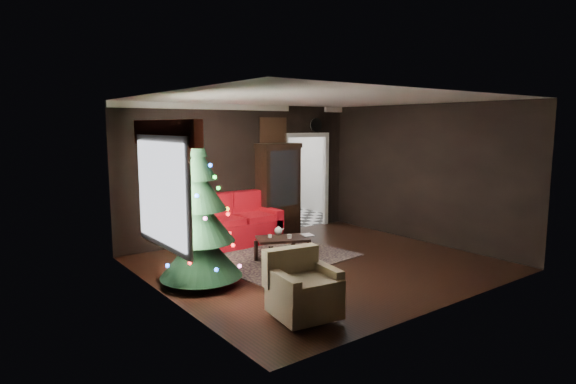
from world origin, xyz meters
TOP-DOWN VIEW (x-y plane):
  - floor at (0.00, 0.00)m, footprint 5.50×5.50m
  - ceiling at (0.00, 0.00)m, footprint 5.50×5.50m
  - wall_back at (0.00, 2.50)m, footprint 5.50×0.00m
  - wall_front at (0.00, -2.50)m, footprint 5.50×0.00m
  - wall_left at (-2.75, 0.00)m, footprint 0.00×5.50m
  - wall_right at (2.75, 0.00)m, footprint 0.00×5.50m
  - doorway at (1.70, 2.50)m, footprint 1.10×0.10m
  - left_window at (-2.71, 0.20)m, footprint 0.05×1.60m
  - valance at (-2.63, 0.20)m, footprint 0.12×2.10m
  - kitchen_floor at (1.70, 4.00)m, footprint 3.00×3.00m
  - kitchen_window at (1.70, 5.45)m, footprint 0.70×0.06m
  - rug at (-0.32, 0.67)m, footprint 2.70×2.10m
  - loveseat at (-0.40, 2.05)m, footprint 1.70×0.90m
  - curio_cabinet at (0.75, 2.27)m, footprint 0.90×0.45m
  - floor_lamp at (-1.39, 2.00)m, footprint 0.32×0.32m
  - christmas_tree at (-2.11, 0.25)m, footprint 1.37×1.37m
  - armchair at (-1.70, -1.72)m, footprint 0.87×0.87m
  - coffee_table at (-0.39, 0.54)m, footprint 1.03×0.85m
  - teapot at (-0.33, 0.76)m, footprint 0.18×0.18m
  - cup_a at (-0.57, 0.67)m, footprint 0.08×0.08m
  - cup_b at (-0.32, 0.43)m, footprint 0.09×0.09m
  - book at (-0.03, 0.41)m, footprint 0.18×0.07m
  - wall_clock at (1.95, 2.45)m, footprint 0.32×0.32m
  - painting at (0.75, 2.46)m, footprint 0.62×0.05m
  - kitchen_counter at (1.70, 5.20)m, footprint 1.80×0.60m
  - kitchen_table at (1.40, 3.70)m, footprint 0.70×0.70m

SIDE VIEW (x-z plane):
  - floor at x=0.00m, z-range 0.00..0.00m
  - kitchen_floor at x=1.70m, z-range 0.00..0.00m
  - rug at x=-0.32m, z-range 0.00..0.01m
  - coffee_table at x=-0.39m, z-range 0.01..0.41m
  - kitchen_table at x=1.40m, z-range 0.00..0.75m
  - cup_a at x=-0.57m, z-range 0.41..0.47m
  - cup_b at x=-0.32m, z-range 0.41..0.48m
  - kitchen_counter at x=1.70m, z-range 0.00..0.90m
  - armchair at x=-1.70m, z-range 0.07..0.85m
  - teapot at x=-0.33m, z-range 0.41..0.57m
  - loveseat at x=-0.40m, z-range 0.00..1.00m
  - book at x=-0.03m, z-range 0.41..0.66m
  - floor_lamp at x=-1.39m, z-range 0.10..1.56m
  - curio_cabinet at x=0.75m, z-range 0.00..1.90m
  - doorway at x=1.70m, z-range 0.00..2.10m
  - christmas_tree at x=-2.11m, z-range -0.13..2.23m
  - wall_back at x=0.00m, z-range -1.35..4.15m
  - wall_front at x=0.00m, z-range -1.35..4.15m
  - wall_left at x=-2.75m, z-range -1.35..4.15m
  - wall_right at x=2.75m, z-range -1.35..4.15m
  - left_window at x=-2.71m, z-range 0.75..2.15m
  - kitchen_window at x=1.70m, z-range 1.35..2.05m
  - painting at x=0.75m, z-range 1.99..2.51m
  - valance at x=-2.63m, z-range 2.10..2.44m
  - wall_clock at x=1.95m, z-range 2.35..2.41m
  - ceiling at x=0.00m, z-range 2.80..2.80m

